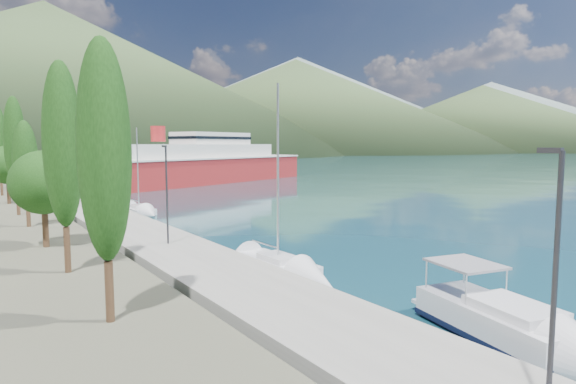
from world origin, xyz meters
TOP-DOWN VIEW (x-y plane):
  - ground at (0.00, 120.00)m, footprint 1400.00×1400.00m
  - quay at (-9.00, 26.00)m, footprint 5.00×88.00m
  - hills_far at (138.59, 618.73)m, footprint 1480.00×900.00m
  - hills_near at (98.04, 372.50)m, footprint 1010.00×520.00m
  - tree_row at (-15.30, 31.65)m, footprint 3.96×63.46m
  - lamp_posts at (-9.00, 14.14)m, footprint 0.15×47.47m
  - motor_cruiser at (-4.18, -6.26)m, footprint 4.14×8.69m
  - sailboat_near at (-5.49, 5.36)m, footprint 2.52×7.70m
  - sailboat_mid at (-4.73, 32.07)m, footprint 2.51×6.49m
  - ferry at (14.38, 64.97)m, footprint 52.61×29.39m

SIDE VIEW (x-z plane):
  - ground at x=0.00m, z-range 0.00..0.00m
  - sailboat_mid at x=-4.73m, z-range -4.40..4.94m
  - sailboat_near at x=-5.49m, z-range -5.19..5.78m
  - quay at x=-9.00m, z-range 0.00..0.80m
  - motor_cruiser at x=-4.18m, z-range -1.03..2.05m
  - ferry at x=14.38m, z-range -2.03..8.34m
  - lamp_posts at x=-9.00m, z-range 1.05..7.11m
  - tree_row at x=-15.30m, z-range 0.39..11.21m
  - hills_near at x=98.04m, z-range -8.32..106.68m
  - hills_far at x=138.59m, z-range -12.61..167.39m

